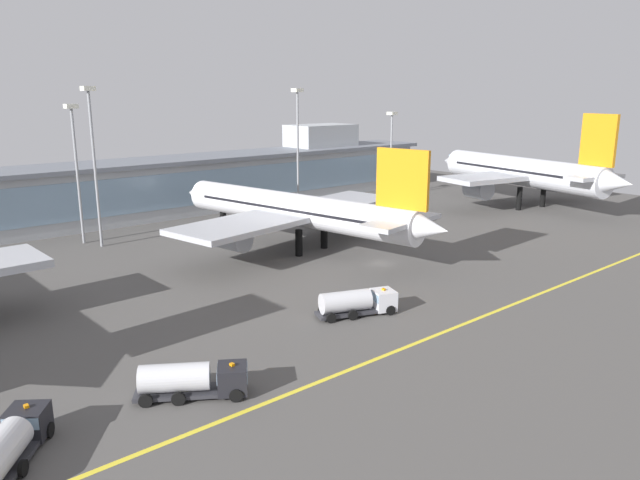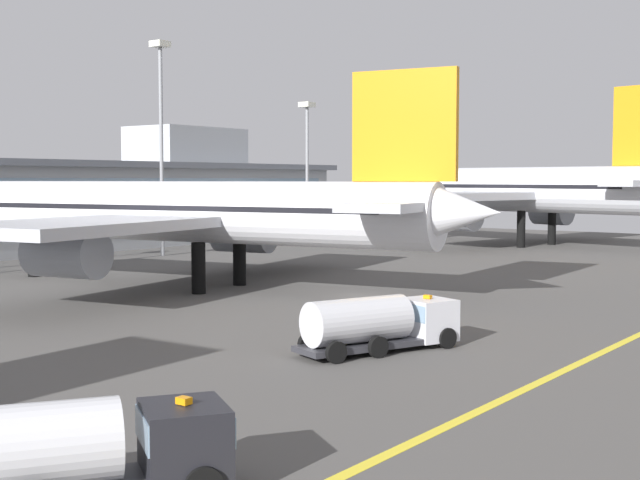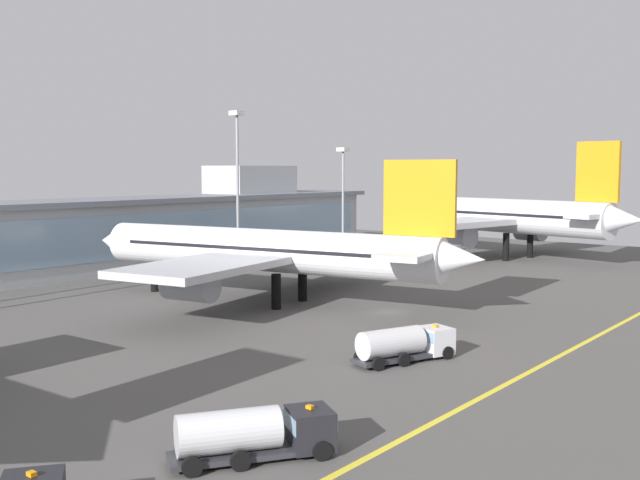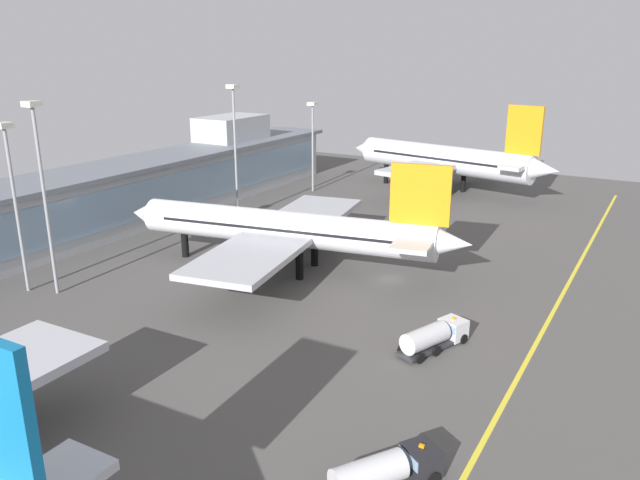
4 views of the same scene
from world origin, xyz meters
The scene contains 9 objects.
ground_plane centered at (0.00, 0.00, 0.00)m, with size 180.00×180.00×0.00m, color #514F4C.
taxiway_centreline_stripe centered at (0.00, -22.00, 0.01)m, with size 144.00×0.50×0.01m, color yellow.
terminal_building centered at (1.98, 53.21, 6.10)m, with size 122.22×14.00×16.40m.
airliner_near_right centered at (-3.89, 14.54, 6.11)m, with size 43.92×52.34×16.75m.
airliner_far_right centered at (55.55, 11.82, 7.39)m, with size 39.61×50.27×20.17m.
fuel_tanker_truck centered at (-16.60, -12.72, 1.51)m, with size 9.32×5.59×2.90m.
service_truck_far centered at (-39.48, -17.43, 1.51)m, with size 8.88×7.01×2.90m.
apron_light_mast_centre centered at (42.33, 37.84, 13.26)m, with size 1.80×1.80×19.71m.
apron_light_mast_far_east centered at (15.12, 38.15, 16.08)m, with size 1.80×1.80×24.76m.
Camera 3 is at (-68.14, -44.50, 15.79)m, focal length 41.77 mm.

